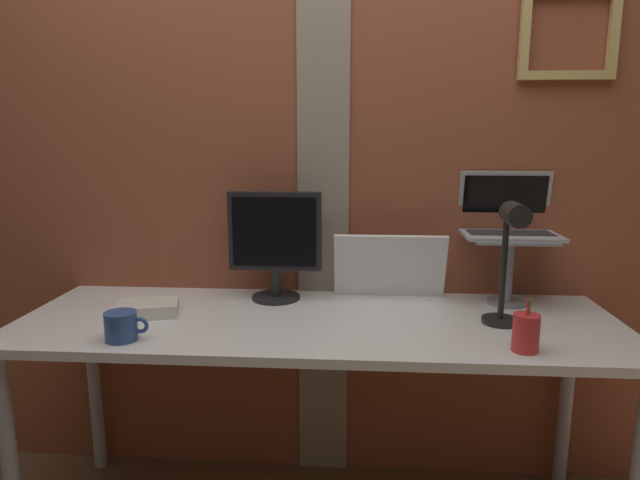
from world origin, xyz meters
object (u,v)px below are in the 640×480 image
object	(u,v)px
pen_cup	(526,333)
coffee_mug	(122,326)
monitor	(275,239)
laptop	(507,217)
desk_lamp	(509,251)
whiteboard_panel	(390,266)

from	to	relation	value
pen_cup	coffee_mug	world-z (taller)	pen_cup
monitor	coffee_mug	xyz separation A→B (m)	(-0.40, -0.45, -0.19)
laptop	desk_lamp	world-z (taller)	laptop
desk_lamp	pen_cup	xyz separation A→B (m)	(0.01, -0.18, -0.20)
whiteboard_panel	desk_lamp	bearing A→B (deg)	-41.35
pen_cup	coffee_mug	size ratio (longest dim) A/B	1.18
monitor	whiteboard_panel	world-z (taller)	monitor
monitor	desk_lamp	bearing A→B (deg)	-18.96
laptop	coffee_mug	xyz separation A→B (m)	(-1.25, -0.51, -0.27)
desk_lamp	monitor	bearing A→B (deg)	161.04
desk_lamp	pen_cup	size ratio (longest dim) A/B	2.60
whiteboard_panel	desk_lamp	distance (m)	0.48
laptop	whiteboard_panel	bearing A→B (deg)	-176.97
pen_cup	coffee_mug	bearing A→B (deg)	180.00
laptop	coffee_mug	world-z (taller)	laptop
monitor	pen_cup	distance (m)	0.92
monitor	laptop	xyz separation A→B (m)	(0.85, 0.06, 0.08)
monitor	laptop	world-z (taller)	laptop
whiteboard_panel	monitor	bearing A→B (deg)	-174.45
laptop	pen_cup	distance (m)	0.58
monitor	desk_lamp	size ratio (longest dim) A/B	0.99
whiteboard_panel	laptop	bearing A→B (deg)	3.03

